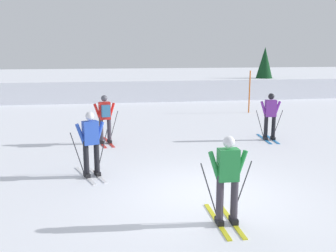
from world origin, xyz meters
name	(u,v)px	position (x,y,z in m)	size (l,w,h in m)	color
ground_plane	(208,195)	(0.00, 0.00, 0.00)	(120.00, 120.00, 0.00)	white
far_snow_ridge	(137,86)	(0.00, 19.75, 0.66)	(80.00, 8.24, 1.32)	white
skier_purple	(270,115)	(3.60, 4.87, 0.92)	(1.00, 1.63, 1.71)	#237AC6
skier_red	(105,117)	(-2.29, 5.23, 0.96)	(0.99, 1.64, 1.71)	red
skier_green	(228,178)	(-0.04, -1.51, 0.92)	(1.00, 1.60, 1.71)	gold
skier_blue	(91,142)	(-2.64, 1.70, 0.92)	(0.95, 1.63, 1.71)	silver
trail_marker_pole	(249,92)	(5.12, 10.90, 1.09)	(0.06, 0.06, 2.18)	#C65614
conifer_far_left	(264,67)	(8.48, 17.00, 2.06)	(1.43, 1.43, 3.42)	#513823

